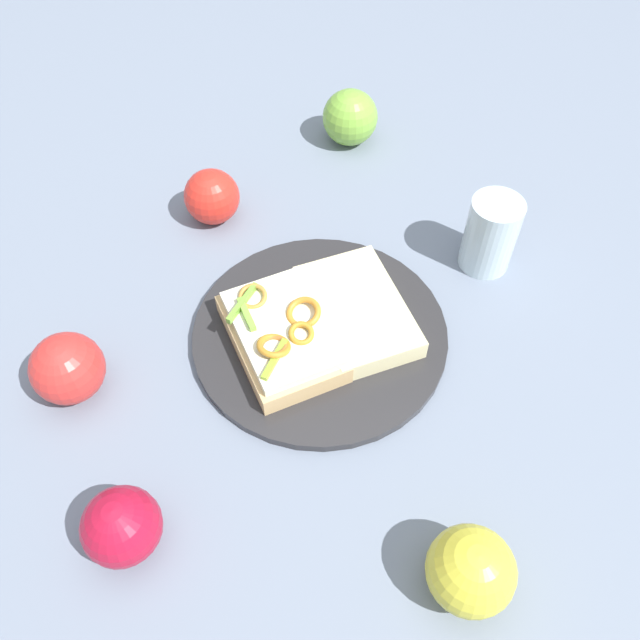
{
  "coord_description": "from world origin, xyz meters",
  "views": [
    {
      "loc": [
        -0.1,
        -0.43,
        0.61
      ],
      "look_at": [
        0.0,
        0.0,
        0.03
      ],
      "focal_mm": 36.69,
      "sensor_mm": 36.0,
      "label": 1
    }
  ],
  "objects_px": {
    "apple_3": "(350,117)",
    "apple_0": "(68,368)",
    "apple_4": "(471,571)",
    "drinking_glass": "(490,234)",
    "bread_slice_side": "(357,311)",
    "plate": "(320,334)",
    "sandwich": "(281,335)",
    "apple_2": "(212,197)",
    "apple_1": "(122,526)"
  },
  "relations": [
    {
      "from": "apple_2",
      "to": "apple_3",
      "type": "relative_size",
      "value": 0.9
    },
    {
      "from": "plate",
      "to": "apple_3",
      "type": "distance_m",
      "value": 0.36
    },
    {
      "from": "apple_0",
      "to": "apple_3",
      "type": "relative_size",
      "value": 0.97
    },
    {
      "from": "bread_slice_side",
      "to": "drinking_glass",
      "type": "relative_size",
      "value": 1.6
    },
    {
      "from": "apple_1",
      "to": "apple_2",
      "type": "relative_size",
      "value": 1.01
    },
    {
      "from": "apple_4",
      "to": "drinking_glass",
      "type": "distance_m",
      "value": 0.39
    },
    {
      "from": "plate",
      "to": "drinking_glass",
      "type": "distance_m",
      "value": 0.24
    },
    {
      "from": "apple_0",
      "to": "apple_1",
      "type": "xyz_separation_m",
      "value": [
        0.05,
        -0.18,
        -0.0
      ]
    },
    {
      "from": "sandwich",
      "to": "apple_3",
      "type": "xyz_separation_m",
      "value": [
        0.17,
        0.35,
        0.01
      ]
    },
    {
      "from": "apple_0",
      "to": "apple_4",
      "type": "relative_size",
      "value": 0.99
    },
    {
      "from": "sandwich",
      "to": "bread_slice_side",
      "type": "xyz_separation_m",
      "value": [
        0.09,
        0.02,
        -0.01
      ]
    },
    {
      "from": "plate",
      "to": "apple_0",
      "type": "height_order",
      "value": "apple_0"
    },
    {
      "from": "sandwich",
      "to": "apple_4",
      "type": "relative_size",
      "value": 2.2
    },
    {
      "from": "plate",
      "to": "apple_1",
      "type": "distance_m",
      "value": 0.29
    },
    {
      "from": "bread_slice_side",
      "to": "apple_0",
      "type": "height_order",
      "value": "apple_0"
    },
    {
      "from": "apple_3",
      "to": "drinking_glass",
      "type": "bearing_deg",
      "value": -69.37
    },
    {
      "from": "sandwich",
      "to": "apple_3",
      "type": "distance_m",
      "value": 0.39
    },
    {
      "from": "bread_slice_side",
      "to": "apple_0",
      "type": "distance_m",
      "value": 0.32
    },
    {
      "from": "apple_2",
      "to": "apple_3",
      "type": "bearing_deg",
      "value": 28.83
    },
    {
      "from": "apple_2",
      "to": "apple_4",
      "type": "xyz_separation_m",
      "value": [
        0.15,
        -0.51,
        0.0
      ]
    },
    {
      "from": "apple_3",
      "to": "apple_4",
      "type": "height_order",
      "value": "apple_3"
    },
    {
      "from": "apple_3",
      "to": "drinking_glass",
      "type": "height_order",
      "value": "drinking_glass"
    },
    {
      "from": "apple_0",
      "to": "apple_3",
      "type": "height_order",
      "value": "apple_3"
    },
    {
      "from": "sandwich",
      "to": "apple_3",
      "type": "relative_size",
      "value": 2.14
    },
    {
      "from": "bread_slice_side",
      "to": "drinking_glass",
      "type": "bearing_deg",
      "value": -79.79
    },
    {
      "from": "sandwich",
      "to": "bread_slice_side",
      "type": "bearing_deg",
      "value": -89.94
    },
    {
      "from": "apple_4",
      "to": "drinking_glass",
      "type": "height_order",
      "value": "drinking_glass"
    },
    {
      "from": "plate",
      "to": "apple_1",
      "type": "bearing_deg",
      "value": -139.84
    },
    {
      "from": "sandwich",
      "to": "apple_1",
      "type": "height_order",
      "value": "apple_1"
    },
    {
      "from": "plate",
      "to": "apple_4",
      "type": "height_order",
      "value": "apple_4"
    },
    {
      "from": "sandwich",
      "to": "apple_1",
      "type": "distance_m",
      "value": 0.25
    },
    {
      "from": "bread_slice_side",
      "to": "apple_3",
      "type": "bearing_deg",
      "value": -20.76
    },
    {
      "from": "apple_4",
      "to": "plate",
      "type": "bearing_deg",
      "value": 102.19
    },
    {
      "from": "plate",
      "to": "apple_3",
      "type": "height_order",
      "value": "apple_3"
    },
    {
      "from": "apple_0",
      "to": "drinking_glass",
      "type": "height_order",
      "value": "drinking_glass"
    },
    {
      "from": "plate",
      "to": "bread_slice_side",
      "type": "xyz_separation_m",
      "value": [
        0.05,
        0.01,
        0.02
      ]
    },
    {
      "from": "plate",
      "to": "apple_0",
      "type": "relative_size",
      "value": 3.77
    },
    {
      "from": "bread_slice_side",
      "to": "apple_0",
      "type": "xyz_separation_m",
      "value": [
        -0.31,
        -0.02,
        0.01
      ]
    },
    {
      "from": "plate",
      "to": "sandwich",
      "type": "xyz_separation_m",
      "value": [
        -0.05,
        -0.01,
        0.02
      ]
    },
    {
      "from": "plate",
      "to": "drinking_glass",
      "type": "xyz_separation_m",
      "value": [
        0.22,
        0.07,
        0.04
      ]
    },
    {
      "from": "plate",
      "to": "apple_4",
      "type": "xyz_separation_m",
      "value": [
        0.06,
        -0.29,
        0.03
      ]
    },
    {
      "from": "apple_4",
      "to": "bread_slice_side",
      "type": "bearing_deg",
      "value": 93.42
    },
    {
      "from": "apple_3",
      "to": "apple_0",
      "type": "bearing_deg",
      "value": -138.46
    },
    {
      "from": "bread_slice_side",
      "to": "apple_4",
      "type": "distance_m",
      "value": 0.3
    },
    {
      "from": "apple_0",
      "to": "apple_4",
      "type": "height_order",
      "value": "same"
    },
    {
      "from": "apple_2",
      "to": "drinking_glass",
      "type": "height_order",
      "value": "drinking_glass"
    },
    {
      "from": "sandwich",
      "to": "apple_2",
      "type": "bearing_deg",
      "value": 0.09
    },
    {
      "from": "apple_1",
      "to": "apple_4",
      "type": "bearing_deg",
      "value": -20.2
    },
    {
      "from": "bread_slice_side",
      "to": "sandwich",
      "type": "bearing_deg",
      "value": 93.59
    },
    {
      "from": "sandwich",
      "to": "drinking_glass",
      "type": "bearing_deg",
      "value": -85.5
    }
  ]
}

